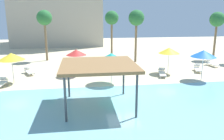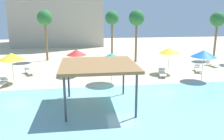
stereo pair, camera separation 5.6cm
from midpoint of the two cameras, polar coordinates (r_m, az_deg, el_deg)
The scene contains 18 objects.
ground_plane at distance 17.81m, azimuth 3.00°, elevation -5.53°, with size 80.00×80.00×0.00m, color beige.
lagoon_water at distance 13.09m, azimuth 7.38°, elevation -13.01°, with size 44.00×13.50×0.04m, color #7AB7C1.
shade_pavilion at distance 14.37m, azimuth -3.33°, elevation 0.99°, with size 4.70×4.70×2.88m.
beach_umbrella_red_0 at distance 22.37m, azimuth -8.81°, elevation 4.37°, with size 1.94×1.94×2.55m.
beach_umbrella_yellow_1 at distance 23.60m, azimuth 14.15°, elevation 4.73°, with size 2.10×2.10×2.62m.
beach_umbrella_teal_2 at distance 19.41m, azimuth -0.11°, elevation 3.25°, with size 2.45×2.45×2.67m.
beach_umbrella_yellow_4 at distance 21.36m, azimuth -23.70°, elevation 3.10°, with size 2.20×2.20×2.65m.
beach_umbrella_blue_5 at distance 21.98m, azimuth 21.98°, elevation 3.82°, with size 2.24×2.24×2.77m.
lounge_chair_0 at distance 24.20m, azimuth -11.05°, elevation 0.29°, with size 0.69×1.92×0.74m.
lounge_chair_1 at distance 21.06m, azimuth -25.92°, elevation -2.92°, with size 0.81×1.95×0.74m.
lounge_chair_2 at distance 24.41m, azimuth -19.87°, elevation -0.18°, with size 1.36×1.97×0.74m.
lounge_chair_3 at distance 28.90m, azimuth 23.63°, elevation 1.57°, with size 0.82×1.95×0.74m.
lounge_chair_4 at distance 25.65m, azimuth 20.71°, elevation 0.40°, with size 1.26×1.98×0.74m.
lounge_chair_6 at distance 22.77m, azimuth 12.48°, elevation -0.64°, with size 1.04×1.99×0.74m.
palm_tree_0 at distance 28.42m, azimuth 6.21°, elevation 12.50°, with size 1.90×1.90×6.37m.
palm_tree_1 at distance 30.37m, azimuth -16.38°, elevation 12.12°, with size 1.90×1.90×6.38m.
palm_tree_2 at distance 32.99m, azimuth 24.86°, elevation 11.15°, with size 1.90×1.90×6.15m.
palm_tree_3 at distance 32.27m, azimuth 0.05°, elevation 12.63°, with size 1.90×1.90×6.31m.
Camera 2 is at (-3.16, -16.49, 5.92)m, focal length 36.67 mm.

